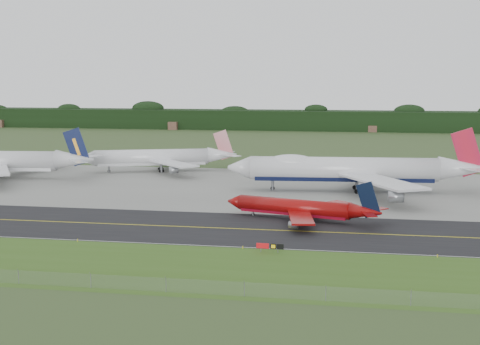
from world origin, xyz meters
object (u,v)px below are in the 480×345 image
object	(u,v)px
taxiway_sign	(270,246)
jet_star_tail	(160,158)
jet_ba_747	(353,170)
jet_red_737	(302,208)

from	to	relation	value
taxiway_sign	jet_star_tail	bearing A→B (deg)	116.76
jet_ba_747	jet_red_737	bearing A→B (deg)	-105.04
jet_ba_747	taxiway_sign	distance (m)	72.40
jet_ba_747	jet_star_tail	bearing A→B (deg)	154.87
jet_ba_747	jet_star_tail	distance (m)	72.81
jet_ba_747	jet_star_tail	size ratio (longest dim) A/B	1.40
jet_red_737	taxiway_sign	xyz separation A→B (m)	(-3.57, -29.48, -1.58)
jet_ba_747	jet_red_737	distance (m)	42.85
jet_ba_747	jet_red_737	xyz separation A→B (m)	(-11.08, -41.24, -3.53)
jet_star_tail	jet_ba_747	bearing A→B (deg)	-25.13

